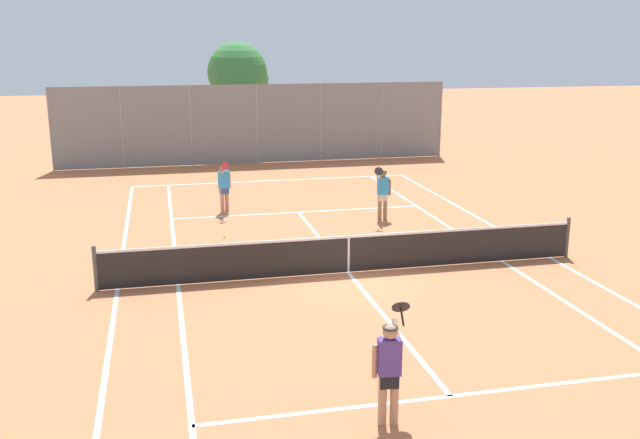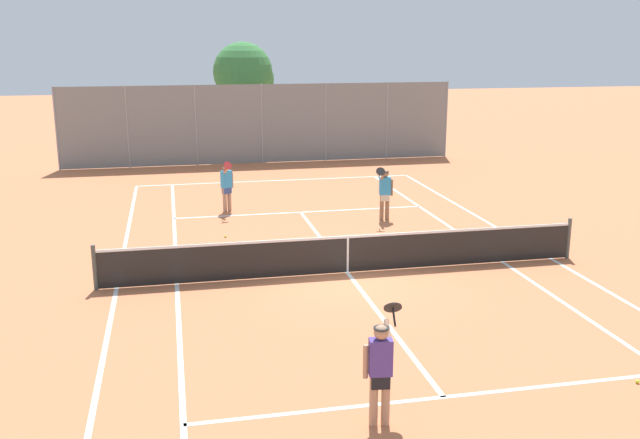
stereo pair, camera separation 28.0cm
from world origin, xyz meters
TOP-DOWN VIEW (x-y plane):
  - ground_plane at (0.00, 0.00)m, footprint 120.00×120.00m
  - court_line_markings at (0.00, 0.00)m, footprint 11.10×23.90m
  - tennis_net at (0.00, 0.00)m, footprint 12.00×0.10m
  - player_near_side at (-1.25, -6.97)m, footprint 0.73×0.72m
  - player_far_left at (-2.37, 6.99)m, footprint 0.43×0.90m
  - player_far_right at (2.42, 4.86)m, footprint 0.71×0.72m
  - loose_tennis_ball_0 at (-2.69, 3.82)m, footprint 0.07×0.07m
  - loose_tennis_ball_2 at (0.27, 0.55)m, footprint 0.07×0.07m
  - back_fence at (0.00, 16.18)m, footprint 17.91×0.08m
  - tree_behind_left at (-0.37, 19.16)m, footprint 3.01×2.89m

SIDE VIEW (x-z plane):
  - ground_plane at x=0.00m, z-range 0.00..0.00m
  - court_line_markings at x=0.00m, z-range 0.00..0.01m
  - loose_tennis_ball_0 at x=-2.69m, z-range 0.00..0.07m
  - loose_tennis_ball_2 at x=0.27m, z-range 0.00..0.07m
  - tennis_net at x=0.00m, z-range -0.03..1.04m
  - player_near_side at x=-1.25m, z-range 0.04..1.81m
  - player_far_left at x=-2.37m, z-range 0.04..1.81m
  - player_far_right at x=2.42m, z-range 0.04..1.81m
  - back_fence at x=0.00m, z-range 0.00..3.60m
  - tree_behind_left at x=-0.37m, z-range 1.17..6.60m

